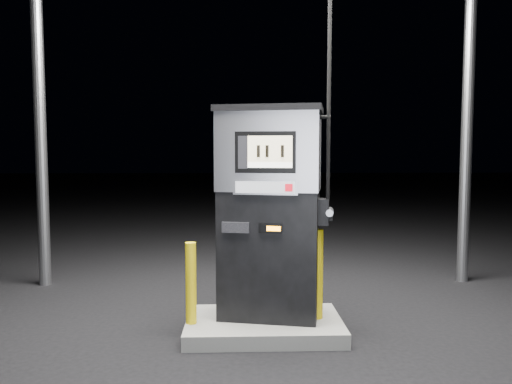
{
  "coord_description": "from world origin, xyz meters",
  "views": [
    {
      "loc": [
        -0.26,
        -5.04,
        1.87
      ],
      "look_at": [
        -0.08,
        0.0,
        1.47
      ],
      "focal_mm": 35.0,
      "sensor_mm": 36.0,
      "label": 1
    }
  ],
  "objects": [
    {
      "name": "bollard_right",
      "position": [
        0.55,
        0.0,
        0.62
      ],
      "size": [
        0.15,
        0.15,
        0.93
      ],
      "primitive_type": "cylinder",
      "rotation": [
        0.0,
        0.0,
        -0.25
      ],
      "color": "yellow",
      "rests_on": "pump_island"
    },
    {
      "name": "pump_island",
      "position": [
        0.0,
        0.0,
        0.07
      ],
      "size": [
        1.6,
        1.0,
        0.15
      ],
      "primitive_type": "cube",
      "color": "slate",
      "rests_on": "ground"
    },
    {
      "name": "fuel_dispenser",
      "position": [
        0.07,
        0.09,
        1.27
      ],
      "size": [
        1.26,
        0.85,
        4.53
      ],
      "rotation": [
        0.0,
        0.0,
        -0.2
      ],
      "color": "black",
      "rests_on": "pump_island"
    },
    {
      "name": "bollard_left",
      "position": [
        -0.74,
        -0.11,
        0.56
      ],
      "size": [
        0.12,
        0.12,
        0.82
      ],
      "primitive_type": "cylinder",
      "rotation": [
        0.0,
        0.0,
        -0.1
      ],
      "color": "yellow",
      "rests_on": "pump_island"
    },
    {
      "name": "ground",
      "position": [
        0.0,
        0.0,
        0.0
      ],
      "size": [
        80.0,
        80.0,
        0.0
      ],
      "primitive_type": "plane",
      "color": "black",
      "rests_on": "ground"
    }
  ]
}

